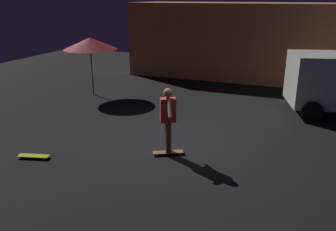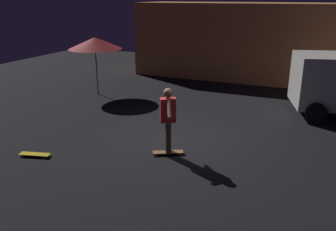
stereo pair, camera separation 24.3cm
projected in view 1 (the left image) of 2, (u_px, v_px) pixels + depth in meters
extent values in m
plane|color=black|center=(179.00, 141.00, 9.83)|extent=(28.00, 28.00, 0.00)
cube|color=#C67A47|center=(235.00, 40.00, 17.32)|extent=(10.01, 3.30, 3.54)
cylinder|color=black|center=(298.00, 95.00, 13.14)|extent=(0.69, 0.38, 0.66)
cylinder|color=black|center=(312.00, 112.00, 11.28)|extent=(0.69, 0.38, 0.66)
cylinder|color=slate|center=(92.00, 68.00, 14.12)|extent=(0.05, 0.05, 2.20)
cone|color=#A52626|center=(90.00, 43.00, 13.81)|extent=(2.10, 2.10, 0.45)
cube|color=olive|center=(168.00, 152.00, 9.01)|extent=(0.78, 0.55, 0.02)
sphere|color=silver|center=(179.00, 151.00, 9.14)|extent=(0.05, 0.05, 0.05)
sphere|color=silver|center=(180.00, 154.00, 8.98)|extent=(0.05, 0.05, 0.05)
sphere|color=silver|center=(156.00, 153.00, 9.07)|extent=(0.05, 0.05, 0.05)
sphere|color=silver|center=(157.00, 155.00, 8.91)|extent=(0.05, 0.05, 0.05)
cube|color=gold|center=(34.00, 156.00, 8.80)|extent=(0.81, 0.40, 0.02)
sphere|color=silver|center=(47.00, 156.00, 8.86)|extent=(0.05, 0.05, 0.05)
sphere|color=silver|center=(44.00, 159.00, 8.70)|extent=(0.05, 0.05, 0.05)
sphere|color=silver|center=(24.00, 155.00, 8.92)|extent=(0.05, 0.05, 0.05)
sphere|color=silver|center=(21.00, 158.00, 8.76)|extent=(0.05, 0.05, 0.05)
cylinder|color=brown|center=(167.00, 135.00, 8.98)|extent=(0.14, 0.14, 0.82)
cylinder|color=brown|center=(169.00, 139.00, 8.77)|extent=(0.14, 0.14, 0.82)
cube|color=red|center=(168.00, 110.00, 8.65)|extent=(0.44, 0.37, 0.60)
sphere|color=#936B4C|center=(168.00, 93.00, 8.51)|extent=(0.23, 0.23, 0.23)
cylinder|color=#936B4C|center=(167.00, 102.00, 8.81)|extent=(0.34, 0.52, 0.46)
cylinder|color=#936B4C|center=(169.00, 107.00, 8.39)|extent=(0.34, 0.52, 0.46)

